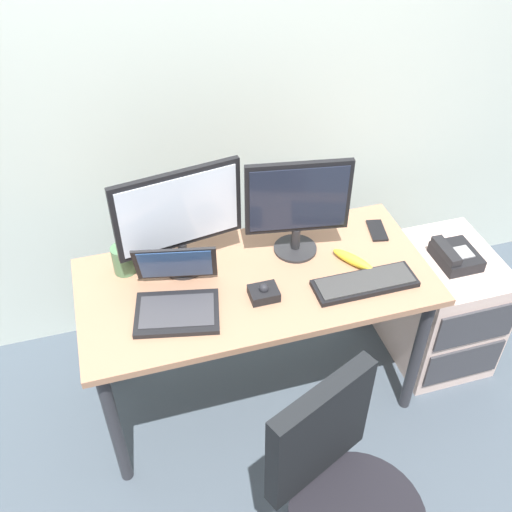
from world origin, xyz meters
TOP-DOWN VIEW (x-y plane):
  - ground_plane at (0.00, 0.00)m, footprint 8.00×8.00m
  - back_wall at (0.00, 0.68)m, footprint 6.00×0.10m
  - desk at (0.00, 0.00)m, footprint 1.40×0.65m
  - file_cabinet at (0.92, 0.01)m, footprint 0.42×0.53m
  - desk_phone at (0.91, -0.00)m, footprint 0.17×0.20m
  - office_chair at (0.05, -0.83)m, footprint 0.54×0.55m
  - monitor_main at (-0.26, 0.16)m, footprint 0.50×0.18m
  - monitor_side at (0.21, 0.12)m, footprint 0.42×0.18m
  - keyboard at (0.40, -0.16)m, footprint 0.41×0.14m
  - laptop at (-0.32, -0.05)m, footprint 0.37×0.36m
  - trackball_mouse at (0.00, -0.11)m, footprint 0.11×0.09m
  - coffee_mug at (-0.49, 0.19)m, footprint 0.10×0.09m
  - cell_phone at (0.59, 0.14)m, footprint 0.10×0.15m
  - banana at (0.40, -0.02)m, footprint 0.14×0.18m

SIDE VIEW (x-z plane):
  - ground_plane at x=0.00m, z-range 0.00..0.00m
  - file_cabinet at x=0.92m, z-range 0.00..0.59m
  - office_chair at x=0.05m, z-range -0.05..0.87m
  - desk_phone at x=0.91m, z-range 0.58..0.67m
  - desk at x=0.00m, z-range 0.27..1.00m
  - cell_phone at x=0.59m, z-range 0.72..0.73m
  - keyboard at x=0.40m, z-range 0.72..0.75m
  - banana at x=0.40m, z-range 0.72..0.76m
  - trackball_mouse at x=0.00m, z-range 0.71..0.78m
  - laptop at x=-0.32m, z-range 0.66..0.89m
  - coffee_mug at x=-0.49m, z-range 0.72..0.84m
  - monitor_side at x=0.21m, z-range 0.75..1.17m
  - monitor_main at x=-0.26m, z-range 0.76..1.20m
  - back_wall at x=0.00m, z-range 0.00..2.80m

